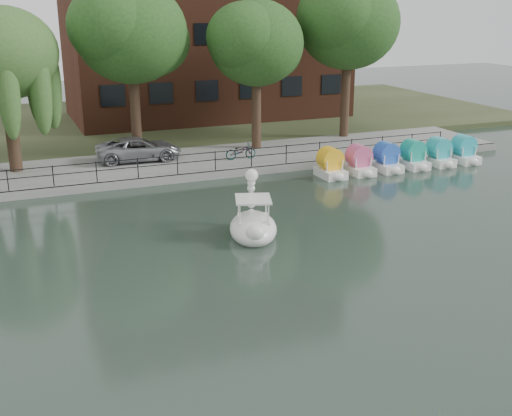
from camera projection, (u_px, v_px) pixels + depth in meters
ground_plane at (288, 283)px, 20.72m from camera, size 120.00×120.00×0.00m
promenade at (164, 165)px, 34.76m from camera, size 40.00×6.00×0.40m
kerb at (179, 179)px, 32.16m from camera, size 40.00×0.25×0.40m
land_strip at (117, 123)px, 47.11m from camera, size 60.00×22.00×0.36m
railing at (177, 159)px, 32.05m from camera, size 32.00×0.05×1.00m
willow_mid at (3, 54)px, 31.10m from camera, size 5.32×5.32×8.15m
broadleaf_center at (131, 33)px, 34.06m from camera, size 6.00×6.00×9.25m
broadleaf_right at (256, 44)px, 36.33m from camera, size 5.40×5.40×8.32m
broadleaf_far at (348, 23)px, 39.23m from camera, size 6.30×6.30×9.71m
minivan at (139, 147)px, 34.77m from camera, size 2.69×5.38×1.46m
bicycle at (241, 150)px, 35.15m from camera, size 0.64×1.73×1.00m
swan_boat at (253, 223)px, 24.74m from camera, size 2.64×3.32×2.45m
pedal_boat_row at (400, 158)px, 34.60m from camera, size 9.65×1.70×1.40m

